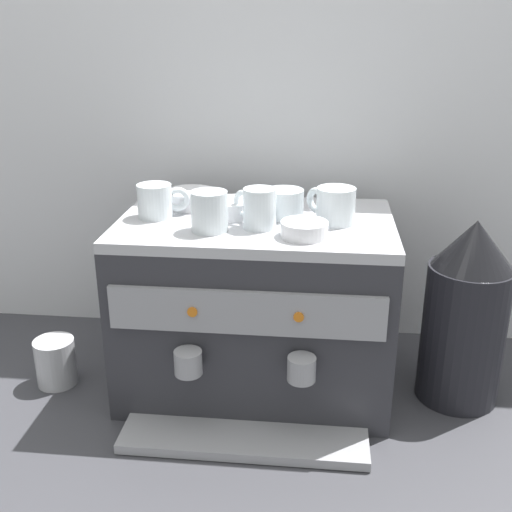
{
  "coord_description": "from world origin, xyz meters",
  "views": [
    {
      "loc": [
        0.13,
        -1.26,
        0.81
      ],
      "look_at": [
        0.0,
        0.0,
        0.32
      ],
      "focal_mm": 43.4,
      "sensor_mm": 36.0,
      "label": 1
    }
  ],
  "objects_px": {
    "ceramic_cup_3": "(283,204)",
    "coffee_grinder": "(465,314)",
    "milk_pitcher": "(56,362)",
    "ceramic_cup_2": "(210,211)",
    "ceramic_bowl_0": "(232,208)",
    "espresso_machine": "(256,306)",
    "ceramic_cup_4": "(334,205)",
    "ceramic_cup_1": "(258,208)",
    "ceramic_bowl_2": "(191,199)",
    "ceramic_cup_0": "(157,201)",
    "ceramic_bowl_1": "(304,230)"
  },
  "relations": [
    {
      "from": "ceramic_bowl_1",
      "to": "ceramic_bowl_2",
      "type": "relative_size",
      "value": 0.81
    },
    {
      "from": "ceramic_cup_2",
      "to": "coffee_grinder",
      "type": "relative_size",
      "value": 0.28
    },
    {
      "from": "ceramic_cup_0",
      "to": "ceramic_cup_2",
      "type": "height_order",
      "value": "ceramic_cup_2"
    },
    {
      "from": "ceramic_cup_0",
      "to": "ceramic_bowl_1",
      "type": "bearing_deg",
      "value": -16.82
    },
    {
      "from": "ceramic_cup_3",
      "to": "ceramic_bowl_1",
      "type": "xyz_separation_m",
      "value": [
        0.05,
        -0.12,
        -0.02
      ]
    },
    {
      "from": "ceramic_bowl_0",
      "to": "ceramic_cup_0",
      "type": "bearing_deg",
      "value": -171.34
    },
    {
      "from": "ceramic_bowl_0",
      "to": "ceramic_bowl_2",
      "type": "distance_m",
      "value": 0.12
    },
    {
      "from": "coffee_grinder",
      "to": "ceramic_cup_4",
      "type": "bearing_deg",
      "value": 179.19
    },
    {
      "from": "ceramic_bowl_0",
      "to": "ceramic_cup_3",
      "type": "bearing_deg",
      "value": 1.41
    },
    {
      "from": "ceramic_bowl_1",
      "to": "coffee_grinder",
      "type": "distance_m",
      "value": 0.42
    },
    {
      "from": "ceramic_cup_3",
      "to": "milk_pitcher",
      "type": "bearing_deg",
      "value": -171.71
    },
    {
      "from": "ceramic_bowl_2",
      "to": "ceramic_bowl_0",
      "type": "bearing_deg",
      "value": -31.08
    },
    {
      "from": "ceramic_cup_1",
      "to": "ceramic_cup_4",
      "type": "relative_size",
      "value": 0.91
    },
    {
      "from": "espresso_machine",
      "to": "coffee_grinder",
      "type": "height_order",
      "value": "coffee_grinder"
    },
    {
      "from": "ceramic_cup_1",
      "to": "milk_pitcher",
      "type": "height_order",
      "value": "ceramic_cup_1"
    },
    {
      "from": "ceramic_cup_0",
      "to": "milk_pitcher",
      "type": "distance_m",
      "value": 0.46
    },
    {
      "from": "ceramic_cup_3",
      "to": "ceramic_cup_0",
      "type": "bearing_deg",
      "value": -174.26
    },
    {
      "from": "ceramic_cup_4",
      "to": "milk_pitcher",
      "type": "distance_m",
      "value": 0.74
    },
    {
      "from": "milk_pitcher",
      "to": "ceramic_bowl_0",
      "type": "bearing_deg",
      "value": 10.08
    },
    {
      "from": "ceramic_cup_0",
      "to": "ceramic_cup_2",
      "type": "xyz_separation_m",
      "value": [
        0.13,
        -0.07,
        0.0
      ]
    },
    {
      "from": "ceramic_bowl_2",
      "to": "milk_pitcher",
      "type": "distance_m",
      "value": 0.5
    },
    {
      "from": "ceramic_cup_2",
      "to": "ceramic_bowl_0",
      "type": "xyz_separation_m",
      "value": [
        0.03,
        0.1,
        -0.02
      ]
    },
    {
      "from": "ceramic_cup_3",
      "to": "milk_pitcher",
      "type": "distance_m",
      "value": 0.65
    },
    {
      "from": "coffee_grinder",
      "to": "ceramic_cup_3",
      "type": "bearing_deg",
      "value": 175.61
    },
    {
      "from": "ceramic_cup_3",
      "to": "ceramic_bowl_2",
      "type": "xyz_separation_m",
      "value": [
        -0.21,
        0.06,
        -0.01
      ]
    },
    {
      "from": "ceramic_cup_1",
      "to": "ceramic_bowl_0",
      "type": "distance_m",
      "value": 0.1
    },
    {
      "from": "ceramic_cup_4",
      "to": "ceramic_bowl_2",
      "type": "bearing_deg",
      "value": 164.93
    },
    {
      "from": "ceramic_cup_1",
      "to": "ceramic_cup_2",
      "type": "distance_m",
      "value": 0.1
    },
    {
      "from": "ceramic_cup_3",
      "to": "coffee_grinder",
      "type": "height_order",
      "value": "ceramic_cup_3"
    },
    {
      "from": "espresso_machine",
      "to": "ceramic_cup_3",
      "type": "relative_size",
      "value": 5.05
    },
    {
      "from": "ceramic_cup_1",
      "to": "ceramic_bowl_2",
      "type": "xyz_separation_m",
      "value": [
        -0.17,
        0.13,
        -0.02
      ]
    },
    {
      "from": "ceramic_cup_2",
      "to": "ceramic_bowl_1",
      "type": "relative_size",
      "value": 1.25
    },
    {
      "from": "espresso_machine",
      "to": "ceramic_cup_4",
      "type": "distance_m",
      "value": 0.29
    },
    {
      "from": "ceramic_bowl_0",
      "to": "ceramic_bowl_2",
      "type": "relative_size",
      "value": 0.87
    },
    {
      "from": "ceramic_cup_2",
      "to": "ceramic_bowl_2",
      "type": "xyz_separation_m",
      "value": [
        -0.07,
        0.16,
        -0.02
      ]
    },
    {
      "from": "ceramic_cup_2",
      "to": "ceramic_cup_3",
      "type": "relative_size",
      "value": 1.01
    },
    {
      "from": "espresso_machine",
      "to": "ceramic_cup_3",
      "type": "height_order",
      "value": "ceramic_cup_3"
    },
    {
      "from": "ceramic_cup_0",
      "to": "ceramic_cup_1",
      "type": "distance_m",
      "value": 0.23
    },
    {
      "from": "ceramic_cup_4",
      "to": "ceramic_bowl_2",
      "type": "xyz_separation_m",
      "value": [
        -0.32,
        0.09,
        -0.02
      ]
    },
    {
      "from": "ceramic_cup_1",
      "to": "ceramic_bowl_1",
      "type": "bearing_deg",
      "value": -27.16
    },
    {
      "from": "ceramic_cup_4",
      "to": "ceramic_bowl_2",
      "type": "relative_size",
      "value": 0.92
    },
    {
      "from": "ceramic_cup_0",
      "to": "ceramic_bowl_2",
      "type": "relative_size",
      "value": 0.95
    },
    {
      "from": "ceramic_cup_0",
      "to": "ceramic_bowl_2",
      "type": "bearing_deg",
      "value": 57.25
    },
    {
      "from": "ceramic_cup_1",
      "to": "ceramic_cup_4",
      "type": "height_order",
      "value": "ceramic_cup_1"
    },
    {
      "from": "ceramic_bowl_1",
      "to": "coffee_grinder",
      "type": "relative_size",
      "value": 0.22
    },
    {
      "from": "ceramic_cup_4",
      "to": "coffee_grinder",
      "type": "bearing_deg",
      "value": -0.81
    },
    {
      "from": "ceramic_cup_4",
      "to": "ceramic_cup_1",
      "type": "bearing_deg",
      "value": -162.95
    },
    {
      "from": "ceramic_cup_1",
      "to": "ceramic_cup_3",
      "type": "relative_size",
      "value": 0.83
    },
    {
      "from": "ceramic_cup_2",
      "to": "ceramic_bowl_0",
      "type": "distance_m",
      "value": 0.11
    },
    {
      "from": "coffee_grinder",
      "to": "milk_pitcher",
      "type": "height_order",
      "value": "coffee_grinder"
    }
  ]
}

